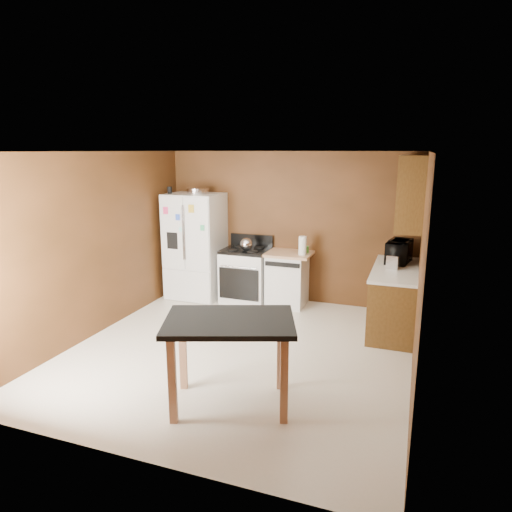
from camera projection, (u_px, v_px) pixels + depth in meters
The scene contains 18 objects.
floor at pixel (239, 351), 5.85m from camera, with size 4.50×4.50×0.00m, color silver.
ceiling at pixel (237, 151), 5.29m from camera, with size 4.50×4.50×0.00m, color white.
wall_back at pixel (288, 227), 7.63m from camera, with size 4.20×4.20×0.00m, color #5A3217.
wall_front at pixel (129, 319), 3.51m from camera, with size 4.20×4.20×0.00m, color #5A3217.
wall_left at pixel (97, 245), 6.26m from camera, with size 4.50×4.50×0.00m, color #5A3217.
wall_right at pixel (420, 271), 4.88m from camera, with size 4.50×4.50×0.00m, color #5A3217.
roasting_pan at pixel (198, 191), 7.68m from camera, with size 0.37×0.37×0.09m, color silver.
pen_cup at pixel (170, 190), 7.68m from camera, with size 0.08×0.08×0.11m, color black.
kettle at pixel (246, 244), 7.50m from camera, with size 0.21×0.21×0.21m, color silver.
paper_towel at pixel (303, 246), 7.22m from camera, with size 0.13×0.13×0.30m, color white.
green_canister at pixel (306, 249), 7.39m from camera, with size 0.10×0.10×0.11m, color green.
toaster at pixel (394, 261), 6.40m from camera, with size 0.16×0.26×0.19m, color silver.
microwave at pixel (399, 252), 6.69m from camera, with size 0.54×0.37×0.30m, color black.
refrigerator at pixel (195, 246), 7.87m from camera, with size 0.90×0.80×1.80m.
gas_range at pixel (246, 274), 7.72m from camera, with size 0.76×0.68×1.10m.
dishwasher at pixel (287, 278), 7.51m from camera, with size 0.78×0.63×0.89m.
right_cabinets at pixel (399, 267), 6.40m from camera, with size 0.63×1.58×2.45m.
island at pixel (230, 333), 4.47m from camera, with size 1.46×1.21×0.91m.
Camera 1 is at (2.04, -5.03, 2.52)m, focal length 32.00 mm.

